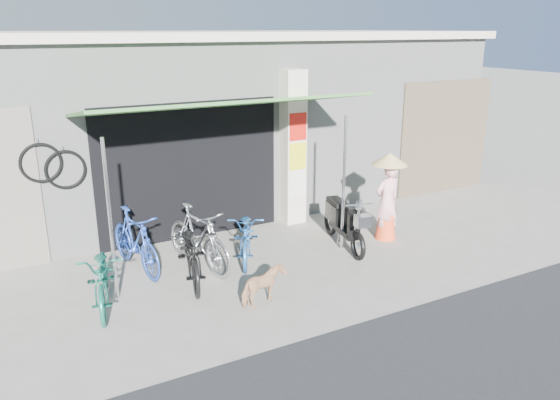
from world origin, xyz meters
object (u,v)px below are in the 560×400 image
bike_silver (198,238)px  street_dog (263,286)px  bike_black (192,252)px  nun (388,196)px  moped (343,222)px  bike_blue (135,241)px  bike_navy (247,235)px  bike_teal (103,277)px

bike_silver → street_dog: bike_silver is taller
bike_black → nun: bearing=13.6°
moped → bike_silver: bearing=-175.4°
bike_silver → moped: bike_silver is taller
bike_blue → nun: (4.41, -0.78, 0.31)m
street_dog → bike_blue: bearing=17.4°
bike_black → moped: 2.82m
bike_blue → street_dog: bearing=-67.1°
bike_navy → street_dog: (-0.48, -1.57, -0.15)m
bike_silver → bike_navy: (0.84, -0.04, -0.09)m
bike_silver → street_dog: 1.67m
bike_blue → bike_black: size_ratio=0.94×
bike_silver → nun: bearing=-19.6°
bike_blue → bike_silver: bearing=-32.3°
street_dog → bike_teal: bearing=47.1°
bike_teal → bike_silver: size_ratio=0.97×
bike_blue → bike_black: (0.68, -0.77, -0.04)m
moped → bike_blue: bearing=-179.7°
bike_teal → bike_navy: size_ratio=1.02×
bike_silver → street_dog: size_ratio=2.60×
bike_black → nun: 3.75m
bike_black → bike_blue: bearing=145.1°
bike_blue → bike_black: bearing=-58.4°
moped → nun: size_ratio=1.06×
bike_teal → moped: bearing=15.4°
bike_black → moped: (2.82, 0.07, -0.02)m
bike_silver → bike_blue: bearing=144.4°
bike_black → bike_navy: bike_black is taller
bike_silver → nun: 3.53m
bike_teal → bike_navy: 2.50m
bike_blue → street_dog: 2.38m
bike_teal → bike_silver: 1.71m
nun → bike_silver: bearing=-10.1°
bike_blue → nun: 4.49m
street_dog → bike_navy: bearing=-32.2°
street_dog → nun: nun is taller
bike_black → nun: (3.73, -0.01, 0.34)m
bike_teal → street_dog: (1.97, -1.03, -0.16)m
bike_blue → bike_black: bike_blue is taller
bike_blue → bike_navy: size_ratio=1.02×
bike_black → street_dog: size_ratio=2.67×
bike_blue → nun: bearing=-19.8°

